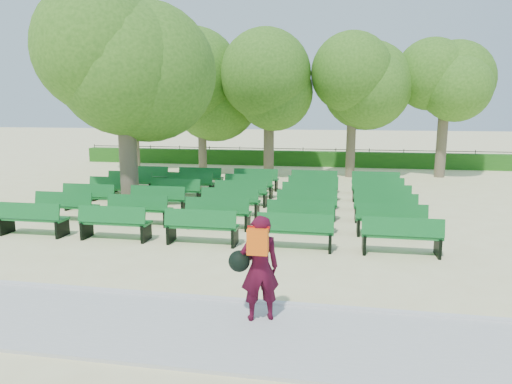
% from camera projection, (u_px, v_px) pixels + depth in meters
% --- Properties ---
extents(ground, '(120.00, 120.00, 0.00)m').
position_uv_depth(ground, '(237.00, 219.00, 14.61)').
color(ground, beige).
extents(paving, '(30.00, 2.20, 0.06)m').
position_uv_depth(paving, '(138.00, 325.00, 7.44)').
color(paving, '#B9BAB5').
rests_on(paving, ground).
extents(curb, '(30.00, 0.12, 0.10)m').
position_uv_depth(curb, '(164.00, 296.00, 8.55)').
color(curb, silver).
rests_on(curb, ground).
extents(hedge, '(26.00, 0.70, 0.90)m').
position_uv_depth(hedge, '(286.00, 158.00, 28.07)').
color(hedge, '#225C17').
rests_on(hedge, ground).
extents(fence, '(26.00, 0.10, 1.02)m').
position_uv_depth(fence, '(287.00, 165.00, 28.54)').
color(fence, black).
rests_on(fence, ground).
extents(tree_line, '(21.80, 6.80, 7.04)m').
position_uv_depth(tree_line, '(278.00, 175.00, 24.28)').
color(tree_line, '#40741F').
rests_on(tree_line, ground).
extents(bench_array, '(1.94, 0.72, 1.20)m').
position_uv_depth(bench_array, '(237.00, 208.00, 15.85)').
color(bench_array, '#116425').
rests_on(bench_array, ground).
extents(tree_among, '(4.93, 4.93, 7.10)m').
position_uv_depth(tree_among, '(124.00, 68.00, 15.55)').
color(tree_among, brown).
rests_on(tree_among, ground).
extents(person, '(0.89, 0.63, 1.77)m').
position_uv_depth(person, '(258.00, 266.00, 7.43)').
color(person, '#40091B').
rests_on(person, ground).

